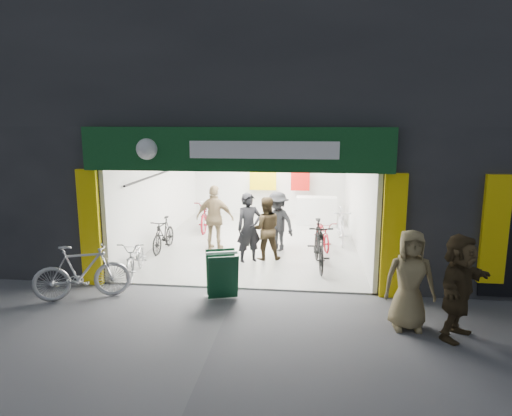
% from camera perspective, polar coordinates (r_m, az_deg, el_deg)
% --- Properties ---
extents(ground, '(60.00, 60.00, 0.00)m').
position_cam_1_polar(ground, '(10.13, -2.42, -10.11)').
color(ground, '#56565B').
rests_on(ground, ground).
extents(building, '(17.00, 10.27, 8.00)m').
position_cam_1_polar(building, '(14.35, 4.36, 13.60)').
color(building, '#232326').
rests_on(building, ground).
extents(bike_left_front, '(0.86, 1.80, 0.91)m').
position_cam_1_polar(bike_left_front, '(11.18, -14.78, -5.99)').
color(bike_left_front, '#A7A8AC').
rests_on(bike_left_front, ground).
extents(bike_left_midfront, '(0.53, 1.62, 0.96)m').
position_cam_1_polar(bike_left_midfront, '(13.04, -11.50, -3.30)').
color(bike_left_midfront, black).
rests_on(bike_left_midfront, ground).
extents(bike_left_midback, '(0.71, 1.98, 1.04)m').
position_cam_1_polar(bike_left_midback, '(15.32, -6.00, -0.88)').
color(bike_left_midback, maroon).
rests_on(bike_left_midback, ground).
extents(bike_left_back, '(0.55, 1.81, 1.08)m').
position_cam_1_polar(bike_left_back, '(15.47, -5.85, -0.68)').
color(bike_left_back, silver).
rests_on(bike_left_back, ground).
extents(bike_right_front, '(0.71, 2.03, 1.20)m').
position_cam_1_polar(bike_right_front, '(11.43, 7.88, -4.59)').
color(bike_right_front, black).
rests_on(bike_right_front, ground).
extents(bike_right_mid, '(0.85, 1.68, 0.84)m').
position_cam_1_polar(bike_right_mid, '(13.23, 8.36, -3.27)').
color(bike_right_mid, maroon).
rests_on(bike_right_mid, ground).
extents(bike_right_back, '(0.53, 1.79, 1.07)m').
position_cam_1_polar(bike_right_back, '(13.86, 10.57, -2.19)').
color(bike_right_back, '#B8B9BD').
rests_on(bike_right_back, ground).
extents(parked_bike, '(1.99, 1.25, 1.16)m').
position_cam_1_polar(parked_bike, '(10.07, -20.93, -7.49)').
color(parked_bike, '#AAAAAE').
rests_on(parked_bike, ground).
extents(customer_a, '(0.80, 0.71, 1.83)m').
position_cam_1_polar(customer_a, '(11.67, -0.88, -2.56)').
color(customer_a, black).
rests_on(customer_a, ground).
extents(customer_b, '(0.94, 0.79, 1.69)m').
position_cam_1_polar(customer_b, '(11.91, 1.18, -2.62)').
color(customer_b, '#362918').
rests_on(customer_b, ground).
extents(customer_c, '(1.26, 1.15, 1.70)m').
position_cam_1_polar(customer_c, '(12.71, 2.69, -1.76)').
color(customer_c, black).
rests_on(customer_c, ground).
extents(customer_d, '(1.13, 0.57, 1.86)m').
position_cam_1_polar(customer_d, '(12.84, -5.16, -1.28)').
color(customer_d, '#8A7250').
rests_on(customer_d, ground).
extents(pedestrian_near, '(0.88, 0.58, 1.79)m').
position_cam_1_polar(pedestrian_near, '(8.48, 18.66, -8.52)').
color(pedestrian_near, olive).
rests_on(pedestrian_near, ground).
extents(pedestrian_far, '(1.42, 1.66, 1.81)m').
position_cam_1_polar(pedestrian_far, '(8.42, 24.00, -8.97)').
color(pedestrian_far, '#3E301C').
rests_on(pedestrian_far, ground).
extents(sandwich_board, '(0.78, 0.79, 0.96)m').
position_cam_1_polar(sandwich_board, '(9.52, -4.26, -8.15)').
color(sandwich_board, '#0D361E').
rests_on(sandwich_board, ground).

